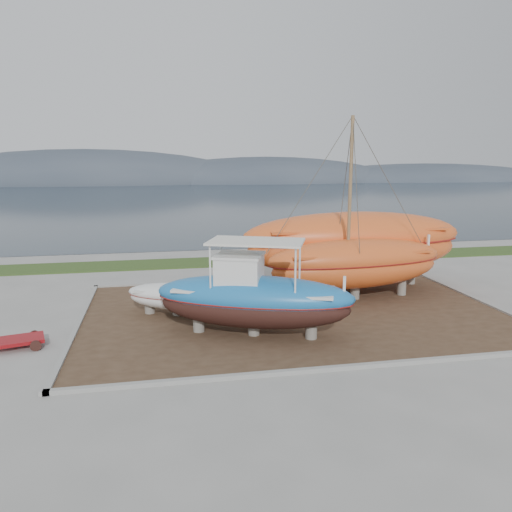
{
  "coord_description": "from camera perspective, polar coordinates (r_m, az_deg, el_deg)",
  "views": [
    {
      "loc": [
        -5.69,
        -16.42,
        6.77
      ],
      "look_at": [
        -1.71,
        4.0,
        2.65
      ],
      "focal_mm": 35.0,
      "sensor_mm": 36.0,
      "label": 1
    }
  ],
  "objects": [
    {
      "name": "ground",
      "position": [
        18.65,
        7.64,
        -10.18
      ],
      "size": [
        140.0,
        140.0,
        0.0
      ],
      "primitive_type": "plane",
      "color": "gray",
      "rests_on": "ground"
    },
    {
      "name": "dirt_patch",
      "position": [
        22.25,
        4.35,
        -6.47
      ],
      "size": [
        18.0,
        12.0,
        0.06
      ],
      "primitive_type": "cube",
      "color": "#422D1E",
      "rests_on": "ground"
    },
    {
      "name": "curb_frame",
      "position": [
        22.23,
        4.35,
        -6.36
      ],
      "size": [
        18.6,
        12.6,
        0.15
      ],
      "primitive_type": null,
      "color": "gray",
      "rests_on": "ground"
    },
    {
      "name": "grass_strip",
      "position": [
        33.12,
        -0.91,
        -0.53
      ],
      "size": [
        44.0,
        3.0,
        0.08
      ],
      "primitive_type": "cube",
      "color": "#284219",
      "rests_on": "ground"
    },
    {
      "name": "sea",
      "position": [
        86.88,
        -7.3,
        6.64
      ],
      "size": [
        260.0,
        100.0,
        0.04
      ],
      "primitive_type": null,
      "color": "#182531",
      "rests_on": "ground"
    },
    {
      "name": "mountain_ridge",
      "position": [
        141.7,
        -8.82,
        8.33
      ],
      "size": [
        200.0,
        36.0,
        20.0
      ],
      "primitive_type": null,
      "color": "#333D49",
      "rests_on": "ground"
    },
    {
      "name": "blue_caique",
      "position": [
        18.9,
        -0.25,
        -3.74
      ],
      "size": [
        7.97,
        4.99,
        3.67
      ],
      "primitive_type": null,
      "rotation": [
        0.0,
        0.0,
        -0.37
      ],
      "color": "#1C6CB1",
      "rests_on": "dirt_patch"
    },
    {
      "name": "white_dinghy",
      "position": [
        21.87,
        -8.99,
        -4.98
      ],
      "size": [
        4.74,
        3.24,
        1.33
      ],
      "primitive_type": null,
      "rotation": [
        0.0,
        0.0,
        -0.39
      ],
      "color": "silver",
      "rests_on": "dirt_patch"
    },
    {
      "name": "orange_sailboat",
      "position": [
        23.89,
        11.6,
        5.14
      ],
      "size": [
        9.08,
        3.41,
        8.57
      ],
      "primitive_type": null,
      "rotation": [
        0.0,
        0.0,
        0.09
      ],
      "color": "#D65621",
      "rests_on": "dirt_patch"
    },
    {
      "name": "orange_bare_hull",
      "position": [
        26.49,
        11.02,
        0.59
      ],
      "size": [
        11.76,
        3.55,
        3.85
      ],
      "primitive_type": null,
      "rotation": [
        0.0,
        0.0,
        0.0
      ],
      "color": "#D65621",
      "rests_on": "dirt_patch"
    },
    {
      "name": "red_trailer",
      "position": [
        20.2,
        -25.45,
        -8.98
      ],
      "size": [
        2.77,
        1.86,
        0.36
      ],
      "primitive_type": null,
      "rotation": [
        0.0,
        0.0,
        0.25
      ],
      "color": "maroon",
      "rests_on": "ground"
    }
  ]
}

